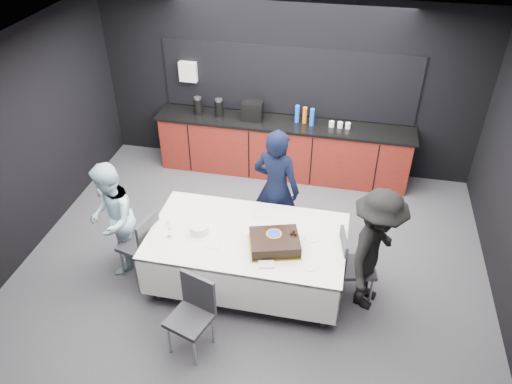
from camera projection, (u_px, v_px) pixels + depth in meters
ground at (254, 260)px, 6.65m from camera, size 6.00×6.00×0.00m
room_shell at (254, 138)px, 5.57m from camera, size 6.04×5.04×2.82m
kitchenette at (282, 143)px, 8.10m from camera, size 4.10×0.64×2.05m
party_table at (247, 244)px, 5.96m from camera, size 2.32×1.32×0.78m
cake_assembly at (275, 242)px, 5.65m from camera, size 0.71×0.64×0.18m
plate_stack at (199, 228)px, 5.89m from camera, size 0.22×0.22×0.10m
loose_plate_near at (214, 244)px, 5.73m from camera, size 0.19×0.19×0.01m
loose_plate_right_a at (312, 236)px, 5.85m from camera, size 0.22×0.22×0.01m
loose_plate_right_b at (310, 265)px, 5.46m from camera, size 0.21×0.21×0.01m
loose_plate_far at (260, 213)px, 6.20m from camera, size 0.19×0.19×0.01m
fork_pile at (266, 264)px, 5.45m from camera, size 0.19×0.14×0.03m
champagne_flute at (168, 226)px, 5.75m from camera, size 0.06×0.06×0.22m
chair_left at (143, 241)px, 6.15m from camera, size 0.51×0.51×0.92m
chair_right at (351, 262)px, 5.85m from camera, size 0.50×0.50×0.92m
chair_near at (193, 309)px, 5.27m from camera, size 0.53×0.53×0.92m
person_center at (276, 189)px, 6.48m from camera, size 0.71×0.55×1.73m
person_left at (112, 219)px, 6.15m from camera, size 0.79×0.89×1.52m
person_right at (375, 251)px, 5.61m from camera, size 0.88×1.17×1.60m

